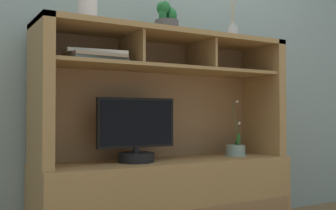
# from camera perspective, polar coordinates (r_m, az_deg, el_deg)

# --- Properties ---
(back_wall) EXTENTS (6.00, 0.02, 2.80)m
(back_wall) POSITION_cam_1_polar(r_m,az_deg,el_deg) (2.77, -2.72, 12.02)
(back_wall) COLOR gray
(back_wall) RESTS_ON ground
(media_console) EXTENTS (1.57, 0.49, 1.26)m
(media_console) POSITION_cam_1_polar(r_m,az_deg,el_deg) (2.50, -0.08, -9.92)
(media_console) COLOR #9E7847
(media_console) RESTS_ON ground
(tv_monitor) EXTENTS (0.48, 0.21, 0.37)m
(tv_monitor) POSITION_cam_1_polar(r_m,az_deg,el_deg) (2.35, -4.44, -4.16)
(tv_monitor) COLOR black
(tv_monitor) RESTS_ON media_console
(potted_orchid) EXTENTS (0.15, 0.15, 0.37)m
(potted_orchid) POSITION_cam_1_polar(r_m,az_deg,el_deg) (2.77, 9.42, -6.20)
(potted_orchid) COLOR #859E97
(potted_orchid) RESTS_ON media_console
(magazine_stack_left) EXTENTS (0.35, 0.27, 0.06)m
(magazine_stack_left) POSITION_cam_1_polar(r_m,az_deg,el_deg) (2.27, -10.23, 6.66)
(magazine_stack_left) COLOR slate
(magazine_stack_left) RESTS_ON media_console
(diffuser_bottle) EXTENTS (0.08, 0.08, 0.27)m
(diffuser_bottle) POSITION_cam_1_polar(r_m,az_deg,el_deg) (2.82, 9.03, 9.88)
(diffuser_bottle) COLOR #B1B0B4
(diffuser_bottle) RESTS_ON media_console
(potted_succulent) EXTENTS (0.17, 0.17, 0.20)m
(potted_succulent) POSITION_cam_1_polar(r_m,az_deg,el_deg) (2.54, -0.19, 11.64)
(potted_succulent) COLOR #4D484A
(potted_succulent) RESTS_ON media_console
(ceramic_vase) EXTENTS (0.11, 0.11, 0.21)m
(ceramic_vase) POSITION_cam_1_polar(r_m,az_deg,el_deg) (2.32, -11.19, 13.72)
(ceramic_vase) COLOR silver
(ceramic_vase) RESTS_ON media_console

